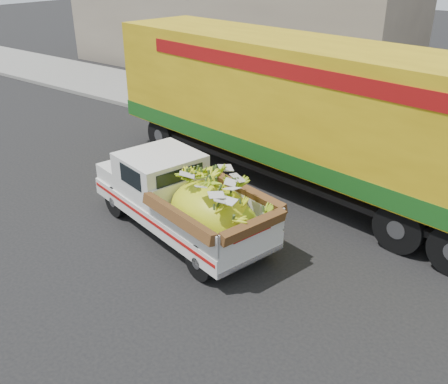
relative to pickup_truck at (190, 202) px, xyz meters
The scene contains 6 objects.
ground 1.88m from the pickup_truck, 152.67° to the left, with size 100.00×100.00×0.00m, color black.
curb 6.46m from the pickup_truck, 103.27° to the left, with size 60.00×0.25×0.15m, color gray.
sidewalk 8.50m from the pickup_truck, 100.01° to the left, with size 60.00×4.00×0.14m, color gray.
building_left 17.17m from the pickup_truck, 123.63° to the left, with size 18.00×6.00×5.00m, color gray.
pickup_truck is the anchor object (origin of this frame).
semi_trailer 4.01m from the pickup_truck, 82.69° to the left, with size 12.06×4.22×3.80m.
Camera 1 is at (7.82, -7.82, 5.75)m, focal length 40.00 mm.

